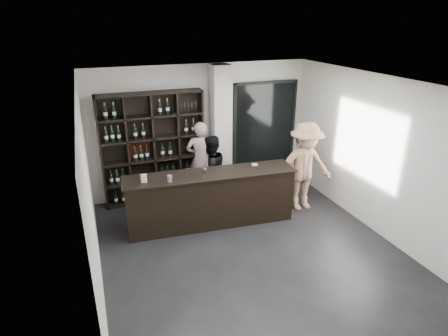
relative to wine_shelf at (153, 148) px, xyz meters
name	(u,v)px	position (x,y,z in m)	size (l,w,h in m)	color
floor	(250,250)	(1.15, -2.57, -1.20)	(5.00, 5.50, 0.01)	black
wine_shelf	(153,148)	(0.00, 0.00, 0.00)	(2.20, 0.35, 2.40)	black
structural_column	(220,131)	(1.50, -0.10, 0.25)	(0.40, 0.40, 2.90)	silver
glass_panel	(265,126)	(2.70, 0.12, 0.20)	(1.60, 0.08, 2.10)	black
tasting_counter	(211,199)	(0.80, -1.47, -0.66)	(3.28, 0.68, 1.08)	black
taster_pink	(201,159)	(1.00, -0.17, -0.33)	(0.63, 0.42, 1.74)	#C89FA4
taster_black	(211,172)	(1.05, -0.72, -0.42)	(0.76, 0.59, 1.57)	black
customer	(305,167)	(2.83, -1.52, -0.26)	(1.22, 0.70, 1.89)	tan
wine_glass	(204,171)	(0.64, -1.58, -0.01)	(0.09, 0.09, 0.22)	white
spit_cup	(170,179)	(0.00, -1.57, -0.06)	(0.09, 0.09, 0.12)	#9FADC4
napkin_stack	(255,165)	(1.76, -1.37, -0.11)	(0.11, 0.11, 0.02)	white
card_stand	(144,178)	(-0.44, -1.44, -0.05)	(0.10, 0.05, 0.15)	white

